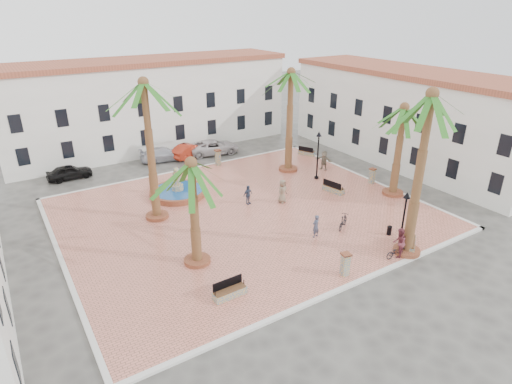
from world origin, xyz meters
TOP-DOWN VIEW (x-y plane):
  - ground at (0.00, 0.00)m, footprint 120.00×120.00m
  - plaza at (0.00, 0.00)m, footprint 26.00×22.00m
  - kerb_n at (0.00, 11.00)m, footprint 26.30×0.30m
  - kerb_s at (0.00, -11.00)m, footprint 26.30×0.30m
  - kerb_e at (13.00, 0.00)m, footprint 0.30×22.30m
  - kerb_w at (-13.00, 0.00)m, footprint 0.30×22.30m
  - building_north at (-0.00, 19.99)m, footprint 30.40×7.40m
  - building_east at (19.99, 2.00)m, footprint 7.40×26.40m
  - fountain at (-3.01, 5.76)m, footprint 4.66×4.66m
  - palm_nw at (-5.93, 2.76)m, footprint 5.42×5.42m
  - palm_sw at (-5.97, -4.32)m, footprint 5.26×5.26m
  - palm_s at (5.77, -10.40)m, footprint 5.45×5.45m
  - palm_e at (12.17, -3.61)m, footprint 5.55×5.55m
  - palm_ne at (8.13, 5.58)m, footprint 5.79×5.79m
  - bench_s at (-5.92, -8.32)m, footprint 1.90×0.62m
  - bench_se at (6.43, -10.09)m, footprint 1.94×1.66m
  - bench_e at (8.27, -0.64)m, footprint 0.95×1.99m
  - bench_ne at (12.38, 8.15)m, footprint 1.24×1.81m
  - lamppost_s at (5.76, -9.82)m, footprint 0.43×0.43m
  - lamppost_e at (9.04, 2.48)m, footprint 0.48×0.48m
  - bollard_se at (0.72, -10.13)m, footprint 0.59×0.59m
  - bollard_n at (3.15, 10.40)m, footprint 0.58×0.58m
  - bollard_e at (12.40, -1.01)m, footprint 0.56×0.56m
  - litter_bin at (6.61, -8.20)m, footprint 0.32×0.32m
  - cyclist_a at (2.14, -5.74)m, footprint 0.66×0.50m
  - bicycle_a at (4.75, -10.40)m, footprint 1.59×0.64m
  - cyclist_b at (4.93, -10.40)m, footprint 1.19×1.14m
  - bicycle_b at (4.57, -5.81)m, footprint 1.74×1.28m
  - pedestrian_fountain_a at (3.46, -0.01)m, footprint 1.08×0.88m
  - pedestrian_fountain_b at (0.98, 1.15)m, footprint 0.98×0.58m
  - pedestrian_north at (-0.95, 7.46)m, footprint 0.95×1.28m
  - pedestrian_east at (11.10, 3.93)m, footprint 1.21×1.79m
  - car_black at (-9.82, 14.66)m, footprint 3.92×1.64m
  - car_red at (1.99, 14.49)m, footprint 4.61×2.88m
  - car_silver at (-0.72, 14.83)m, footprint 4.95×2.51m
  - car_white at (4.57, 14.07)m, footprint 5.76×3.45m

SIDE VIEW (x-z plane):
  - ground at x=0.00m, z-range 0.00..0.00m
  - plaza at x=0.00m, z-range 0.00..0.15m
  - kerb_n at x=0.00m, z-range 0.00..0.16m
  - kerb_s at x=0.00m, z-range 0.00..0.16m
  - kerb_e at x=13.00m, z-range 0.00..0.16m
  - kerb_w at x=-13.00m, z-range 0.00..0.16m
  - bench_ne at x=12.38m, z-range -0.05..0.87m
  - bench_s at x=-5.92m, z-range -0.07..0.93m
  - bench_e at x=8.27m, z-range -0.07..0.94m
  - bench_se at x=6.43m, z-range -0.08..0.96m
  - litter_bin at x=6.61m, z-range 0.15..0.78m
  - fountain at x=-3.01m, z-range -0.73..1.68m
  - bicycle_a at x=4.75m, z-range 0.15..0.97m
  - car_black at x=-9.82m, z-range 0.00..1.33m
  - bicycle_b at x=4.57m, z-range 0.15..1.19m
  - car_silver at x=-0.72m, z-range 0.00..1.38m
  - car_red at x=1.99m, z-range 0.00..1.44m
  - car_white at x=4.57m, z-range 0.00..1.50m
  - bollard_e at x=12.40m, z-range 0.17..1.57m
  - bollard_se at x=0.72m, z-range 0.18..1.62m
  - pedestrian_fountain_b at x=0.98m, z-range 0.15..1.72m
  - bollard_n at x=3.15m, z-range 0.18..1.73m
  - cyclist_a at x=2.14m, z-range 0.15..1.78m
  - pedestrian_north at x=-0.95m, z-range 0.15..1.91m
  - pedestrian_east at x=11.10m, z-range 0.15..2.00m
  - pedestrian_fountain_a at x=3.46m, z-range 0.15..2.06m
  - cyclist_b at x=4.93m, z-range 0.15..2.08m
  - lamppost_s at x=5.76m, z-range 0.86..4.84m
  - lamppost_e at x=9.04m, z-range 0.93..5.31m
  - building_east at x=19.99m, z-range 0.02..9.02m
  - building_north at x=0.00m, z-range 0.02..9.52m
  - palm_sw at x=-5.97m, z-range 2.37..9.18m
  - palm_e at x=12.17m, z-range 2.70..10.35m
  - palm_ne at x=8.13m, z-range 3.52..13.03m
  - palm_nw at x=-5.93m, z-range 3.90..14.12m
  - palm_s at x=5.77m, z-range 3.98..14.39m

